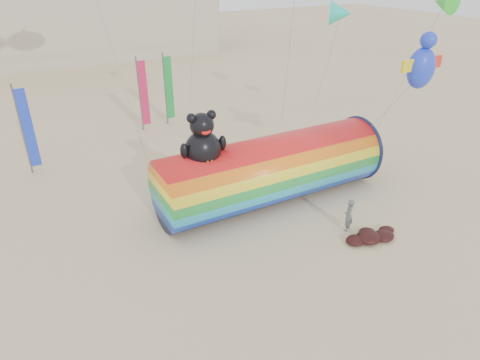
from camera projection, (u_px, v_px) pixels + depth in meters
ground at (247, 246)px, 18.44m from camera, size 160.00×160.00×0.00m
windsock_assembly at (272, 168)px, 21.18m from camera, size 11.65×3.55×5.37m
kite_handler at (349, 215)px, 19.16m from camera, size 0.69×0.62×1.58m
fabric_bundle at (371, 236)px, 18.78m from camera, size 2.62×1.35×0.41m
festival_banners at (120, 102)px, 28.04m from camera, size 10.40×4.11×5.20m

